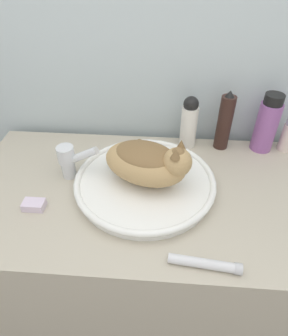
{
  "coord_description": "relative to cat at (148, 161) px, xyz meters",
  "views": [
    {
      "loc": [
        0.05,
        -0.37,
        1.54
      ],
      "look_at": [
        -0.0,
        0.3,
        0.99
      ],
      "focal_mm": 32.0,
      "sensor_mm": 36.0,
      "label": 1
    }
  ],
  "objects": [
    {
      "name": "hairspray_can_black",
      "position": [
        0.25,
        0.25,
        -0.0
      ],
      "size": [
        0.05,
        0.05,
        0.22
      ],
      "color": "#331E19",
      "rests_on": "vanity_counter"
    },
    {
      "name": "faucet",
      "position": [
        -0.25,
        0.04,
        -0.04
      ],
      "size": [
        0.14,
        0.06,
        0.13
      ],
      "rotation": [
        0.0,
        0.0,
        -0.15
      ],
      "color": "silver",
      "rests_on": "vanity_counter"
    },
    {
      "name": "cream_tube",
      "position": [
        0.16,
        -0.27,
        -0.09
      ],
      "size": [
        0.18,
        0.04,
        0.03
      ],
      "rotation": [
        0.0,
        0.0,
        -0.11
      ],
      "color": "silver",
      "rests_on": "vanity_counter"
    },
    {
      "name": "lotion_bottle_white",
      "position": [
        0.13,
        0.25,
        -0.01
      ],
      "size": [
        0.06,
        0.06,
        0.19
      ],
      "color": "white",
      "rests_on": "vanity_counter"
    },
    {
      "name": "mouthwash_bottle",
      "position": [
        0.4,
        0.25,
        -0.0
      ],
      "size": [
        0.08,
        0.08,
        0.21
      ],
      "color": "#93569E",
      "rests_on": "vanity_counter"
    },
    {
      "name": "cat",
      "position": [
        0.0,
        0.0,
        0.0
      ],
      "size": [
        0.29,
        0.29,
        0.15
      ],
      "rotation": [
        0.0,
        0.0,
        5.94
      ],
      "color": "tan",
      "rests_on": "sink_basin"
    },
    {
      "name": "soap_bar",
      "position": [
        -0.32,
        -0.11,
        -0.09
      ],
      "size": [
        0.06,
        0.04,
        0.02
      ],
      "color": "silver",
      "rests_on": "vanity_counter"
    },
    {
      "name": "sink_basin",
      "position": [
        -0.01,
        0.0,
        -0.08
      ],
      "size": [
        0.43,
        0.43,
        0.04
      ],
      "color": "white",
      "rests_on": "vanity_counter"
    },
    {
      "name": "vanity_counter",
      "position": [
        -0.01,
        -0.01,
        -0.55
      ],
      "size": [
        1.13,
        0.61,
        0.9
      ],
      "color": "#B2A893",
      "rests_on": "ground_plane"
    },
    {
      "name": "wall_back",
      "position": [
        -0.01,
        0.35,
        0.2
      ],
      "size": [
        8.0,
        0.05,
        2.4
      ],
      "color": "silver",
      "rests_on": "ground_plane"
    }
  ]
}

